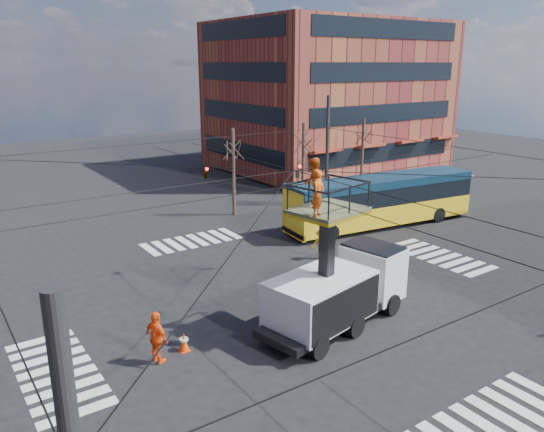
{
  "coord_description": "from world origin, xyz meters",
  "views": [
    {
      "loc": [
        -12.94,
        -17.24,
        10.16
      ],
      "look_at": [
        0.76,
        2.69,
        3.17
      ],
      "focal_mm": 35.0,
      "sensor_mm": 36.0,
      "label": 1
    }
  ],
  "objects": [
    {
      "name": "tree_a",
      "position": [
        5.0,
        13.5,
        4.63
      ],
      "size": [
        2.0,
        2.0,
        6.0
      ],
      "color": "#382B21",
      "rests_on": "ground"
    },
    {
      "name": "tree_b",
      "position": [
        11.0,
        13.5,
        4.63
      ],
      "size": [
        2.0,
        2.0,
        6.0
      ],
      "color": "#382B21",
      "rests_on": "ground"
    },
    {
      "name": "city_bus",
      "position": [
        11.52,
        5.99,
        1.73
      ],
      "size": [
        13.3,
        4.19,
        3.2
      ],
      "rotation": [
        0.0,
        0.0,
        -0.12
      ],
      "color": "gold",
      "rests_on": "ground"
    },
    {
      "name": "utility_truck",
      "position": [
        0.26,
        -2.66,
        2.16
      ],
      "size": [
        7.32,
        3.72,
        6.83
      ],
      "rotation": [
        0.0,
        0.0,
        0.2
      ],
      "color": "black",
      "rests_on": "ground"
    },
    {
      "name": "sidewalk_ne",
      "position": [
        21.0,
        21.0,
        0.06
      ],
      "size": [
        18.0,
        18.0,
        0.12
      ],
      "primitive_type": "cube",
      "color": "slate",
      "rests_on": "ground"
    },
    {
      "name": "flagger",
      "position": [
        4.41,
        3.37,
        0.83
      ],
      "size": [
        1.18,
        1.21,
        1.66
      ],
      "primitive_type": "imported",
      "rotation": [
        0.0,
        0.0,
        -0.84
      ],
      "color": "#FF9C10",
      "rests_on": "ground"
    },
    {
      "name": "ground",
      "position": [
        0.0,
        0.0,
        0.0
      ],
      "size": [
        120.0,
        120.0,
        0.0
      ],
      "primitive_type": "plane",
      "color": "black",
      "rests_on": "ground"
    },
    {
      "name": "overhead_network",
      "position": [
        -0.07,
        0.4,
        4.29
      ],
      "size": [
        24.24,
        24.24,
        8.0
      ],
      "color": "#2D2D30",
      "rests_on": "ground"
    },
    {
      "name": "building_ne",
      "position": [
        21.98,
        23.98,
        7.0
      ],
      "size": [
        20.06,
        16.06,
        14.0
      ],
      "color": "maroon",
      "rests_on": "ground"
    },
    {
      "name": "worker_ground",
      "position": [
        -6.88,
        -1.35,
        0.97
      ],
      "size": [
        0.76,
        1.22,
        1.94
      ],
      "primitive_type": "imported",
      "rotation": [
        0.0,
        0.0,
        1.84
      ],
      "color": "#FF5310",
      "rests_on": "ground"
    },
    {
      "name": "crosswalks",
      "position": [
        0.0,
        0.0,
        0.01
      ],
      "size": [
        22.4,
        22.4,
        0.02
      ],
      "primitive_type": null,
      "color": "silver",
      "rests_on": "ground"
    },
    {
      "name": "tree_c",
      "position": [
        17.0,
        13.5,
        4.63
      ],
      "size": [
        2.0,
        2.0,
        6.0
      ],
      "color": "#382B21",
      "rests_on": "ground"
    },
    {
      "name": "traffic_cone",
      "position": [
        -5.78,
        -1.13,
        0.36
      ],
      "size": [
        0.36,
        0.36,
        0.71
      ],
      "primitive_type": "cone",
      "color": "#E23D09",
      "rests_on": "ground"
    }
  ]
}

